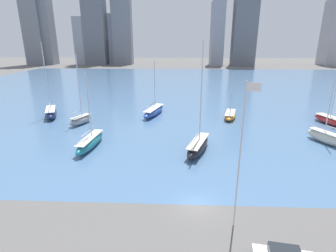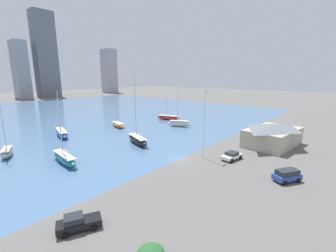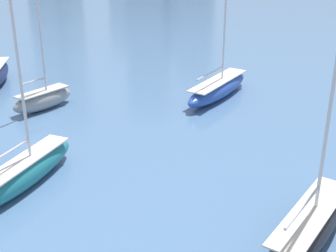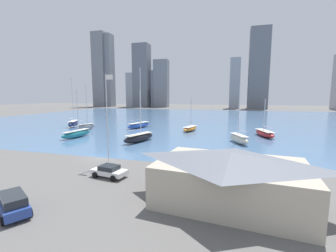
{
  "view_description": "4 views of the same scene",
  "coord_description": "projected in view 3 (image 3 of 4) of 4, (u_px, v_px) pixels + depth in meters",
  "views": [
    {
      "loc": [
        -2.01,
        -23.84,
        16.56
      ],
      "look_at": [
        -3.43,
        9.41,
        5.69
      ],
      "focal_mm": 28.0,
      "sensor_mm": 36.0,
      "label": 1
    },
    {
      "loc": [
        -33.48,
        -25.62,
        15.87
      ],
      "look_at": [
        6.9,
        9.41,
        4.13
      ],
      "focal_mm": 24.0,
      "sensor_mm": 36.0,
      "label": 2
    },
    {
      "loc": [
        -0.11,
        -7.32,
        15.2
      ],
      "look_at": [
        -7.71,
        17.86,
        3.98
      ],
      "focal_mm": 50.0,
      "sensor_mm": 36.0,
      "label": 3
    },
    {
      "loc": [
        20.97,
        -32.6,
        10.35
      ],
      "look_at": [
        6.88,
        17.76,
        3.39
      ],
      "focal_mm": 24.0,
      "sensor_mm": 36.0,
      "label": 4
    }
  ],
  "objects": [
    {
      "name": "sailboat_teal",
      "position": [
        25.0,
        172.0,
        29.43
      ],
      "size": [
        2.77,
        9.73,
        11.96
      ],
      "rotation": [
        0.0,
        0.0,
        -0.09
      ],
      "color": "#1E757F",
      "rests_on": "harbor_water"
    },
    {
      "name": "sailboat_gray",
      "position": [
        43.0,
        98.0,
        41.91
      ],
      "size": [
        4.01,
        6.37,
        14.02
      ],
      "rotation": [
        0.0,
        0.0,
        -0.39
      ],
      "color": "gray",
      "rests_on": "harbor_water"
    },
    {
      "name": "sailboat_black",
      "position": [
        309.0,
        225.0,
        24.08
      ],
      "size": [
        5.11,
        9.78,
        16.67
      ],
      "rotation": [
        0.0,
        0.0,
        -0.32
      ],
      "color": "black",
      "rests_on": "harbor_water"
    },
    {
      "name": "sailboat_blue",
      "position": [
        218.0,
        88.0,
        44.8
      ],
      "size": [
        5.14,
        11.02,
        12.35
      ],
      "rotation": [
        0.0,
        0.0,
        -0.28
      ],
      "color": "#284CA8",
      "rests_on": "harbor_water"
    },
    {
      "name": "harbor_water",
      "position": [
        309.0,
        31.0,
        74.02
      ],
      "size": [
        180.0,
        140.0,
        0.0
      ],
      "color": "#4C7099",
      "rests_on": "ground_plane"
    }
  ]
}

